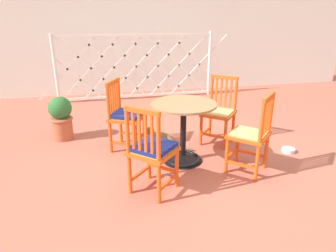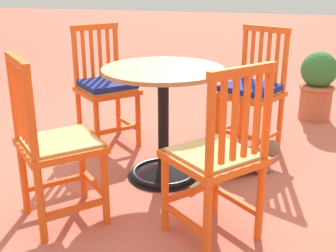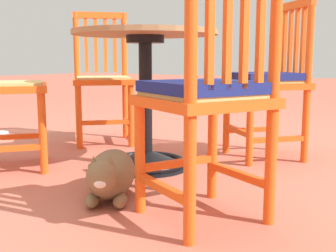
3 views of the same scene
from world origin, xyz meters
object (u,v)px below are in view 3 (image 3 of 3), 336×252
(orange_chair_tucked_in, at_px, (103,81))
(orange_chair_facing_out, at_px, (269,82))
(orange_chair_near_fence, at_px, (1,88))
(orange_chair_by_planter, at_px, (207,98))
(tabby_cat, at_px, (110,175))
(cafe_table, at_px, (146,115))

(orange_chair_tucked_in, xyz_separation_m, orange_chair_facing_out, (-1.13, -0.17, 0.01))
(orange_chair_tucked_in, height_order, orange_chair_near_fence, same)
(orange_chair_by_planter, xyz_separation_m, orange_chair_facing_out, (0.16, -1.09, 0.00))
(orange_chair_by_planter, relative_size, orange_chair_facing_out, 1.00)
(orange_chair_near_fence, distance_m, tabby_cat, 0.86)
(orange_chair_tucked_in, relative_size, tabby_cat, 1.62)
(orange_chair_by_planter, relative_size, tabby_cat, 1.62)
(tabby_cat, bearing_deg, cafe_table, -70.95)
(orange_chair_by_planter, bearing_deg, orange_chair_tucked_in, -35.30)
(cafe_table, bearing_deg, orange_chair_by_planter, 141.22)
(cafe_table, height_order, orange_chair_near_fence, orange_chair_near_fence)
(tabby_cat, bearing_deg, orange_chair_tucked_in, -47.51)
(orange_chair_tucked_in, height_order, orange_chair_facing_out, same)
(orange_chair_near_fence, bearing_deg, orange_chair_facing_out, -137.08)
(orange_chair_facing_out, bearing_deg, tabby_cat, 74.65)
(cafe_table, bearing_deg, orange_chair_tucked_in, -31.67)
(tabby_cat, bearing_deg, orange_chair_by_planter, 179.39)
(orange_chair_facing_out, relative_size, tabby_cat, 1.62)
(cafe_table, distance_m, orange_chair_facing_out, 0.76)
(orange_chair_tucked_in, xyz_separation_m, tabby_cat, (-0.83, 0.91, -0.34))
(cafe_table, xyz_separation_m, tabby_cat, (-0.17, 0.50, -0.19))
(cafe_table, bearing_deg, orange_chair_near_fence, 35.05)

